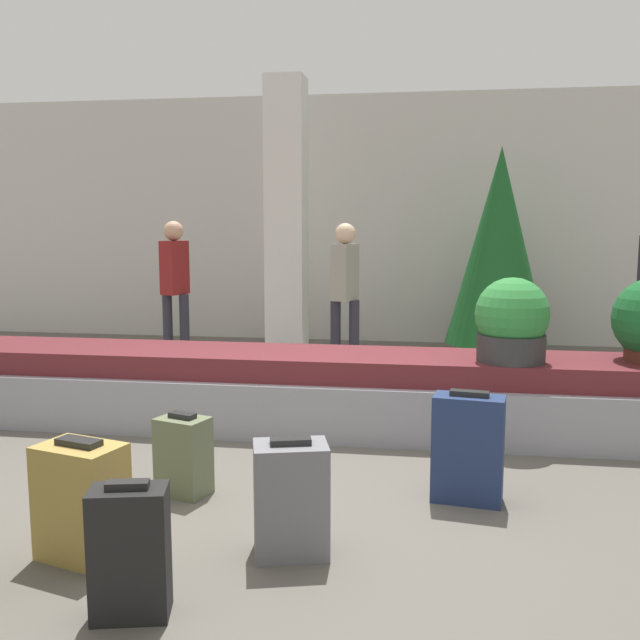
{
  "coord_description": "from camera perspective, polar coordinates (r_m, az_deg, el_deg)",
  "views": [
    {
      "loc": [
        0.82,
        -3.89,
        1.57
      ],
      "look_at": [
        0.0,
        1.38,
        0.84
      ],
      "focal_mm": 40.0,
      "sensor_mm": 36.0,
      "label": 1
    }
  ],
  "objects": [
    {
      "name": "ground_plane",
      "position": [
        4.28,
        -2.91,
        -13.72
      ],
      "size": [
        18.0,
        18.0,
        0.0
      ],
      "primitive_type": "plane",
      "color": "#59544C"
    },
    {
      "name": "back_wall",
      "position": [
        9.43,
        3.88,
        8.01
      ],
      "size": [
        18.0,
        0.06,
        3.2
      ],
      "color": "beige",
      "rests_on": "ground_plane"
    },
    {
      "name": "carousel",
      "position": [
        5.49,
        0.0,
        -5.77
      ],
      "size": [
        7.6,
        0.9,
        0.59
      ],
      "color": "gray",
      "rests_on": "ground_plane"
    },
    {
      "name": "pillar",
      "position": [
        8.32,
        -2.69,
        8.04
      ],
      "size": [
        0.44,
        0.44,
        3.2
      ],
      "color": "silver",
      "rests_on": "ground_plane"
    },
    {
      "name": "suitcase_0",
      "position": [
        3.47,
        -2.34,
        -14.1
      ],
      "size": [
        0.4,
        0.33,
        0.57
      ],
      "rotation": [
        0.0,
        0.0,
        0.27
      ],
      "color": "slate",
      "rests_on": "ground_plane"
    },
    {
      "name": "suitcase_2",
      "position": [
        4.16,
        11.75,
        -10.02
      ],
      "size": [
        0.42,
        0.25,
        0.64
      ],
      "rotation": [
        0.0,
        0.0,
        -0.15
      ],
      "color": "navy",
      "rests_on": "ground_plane"
    },
    {
      "name": "suitcase_3",
      "position": [
        4.27,
        -10.87,
        -10.61
      ],
      "size": [
        0.34,
        0.29,
        0.48
      ],
      "rotation": [
        0.0,
        0.0,
        -0.32
      ],
      "color": "#5B6647",
      "rests_on": "ground_plane"
    },
    {
      "name": "suitcase_4",
      "position": [
        3.62,
        -18.53,
        -13.57
      ],
      "size": [
        0.44,
        0.35,
        0.58
      ],
      "rotation": [
        0.0,
        0.0,
        -0.27
      ],
      "color": "#A3843D",
      "rests_on": "ground_plane"
    },
    {
      "name": "suitcase_5",
      "position": [
        3.08,
        -14.96,
        -17.49
      ],
      "size": [
        0.34,
        0.25,
        0.56
      ],
      "rotation": [
        0.0,
        0.0,
        0.23
      ],
      "color": "black",
      "rests_on": "ground_plane"
    },
    {
      "name": "potted_plant_0",
      "position": [
        5.22,
        15.09,
        -0.17
      ],
      "size": [
        0.52,
        0.52,
        0.6
      ],
      "color": "#2D2D2D",
      "rests_on": "carousel"
    },
    {
      "name": "traveler_1",
      "position": [
        8.23,
        -11.54,
        3.26
      ],
      "size": [
        0.31,
        0.36,
        1.58
      ],
      "rotation": [
        0.0,
        0.0,
        -1.86
      ],
      "color": "#282833",
      "rests_on": "ground_plane"
    },
    {
      "name": "traveler_2",
      "position": [
        7.55,
        2.02,
        2.89
      ],
      "size": [
        0.31,
        0.36,
        1.56
      ],
      "rotation": [
        0.0,
        0.0,
        1.23
      ],
      "color": "#282833",
      "rests_on": "ground_plane"
    },
    {
      "name": "decorated_tree",
      "position": [
        8.42,
        14.11,
        5.74
      ],
      "size": [
        1.17,
        1.17,
        2.41
      ],
      "color": "#4C331E",
      "rests_on": "ground_plane"
    }
  ]
}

